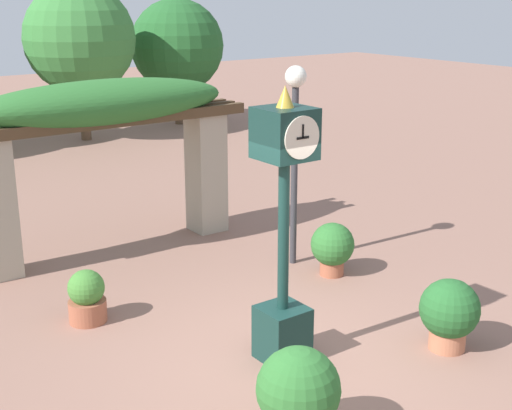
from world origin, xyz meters
TOP-DOWN VIEW (x-y plane):
  - ground_plane at (0.00, 0.00)m, footprint 60.00×60.00m
  - pedestal_clock at (0.01, 0.14)m, footprint 0.54×0.58m
  - pergola at (0.00, 4.49)m, footprint 4.71×1.13m
  - potted_plant_near_left at (-1.37, 2.33)m, footprint 0.47×0.47m
  - potted_plant_near_right at (2.15, 1.66)m, footprint 0.64×0.64m
  - potted_plant_far_left at (1.71, -0.81)m, footprint 0.70×0.70m
  - potted_plant_far_right at (-0.86, -1.20)m, footprint 0.77×0.77m
  - lamp_post at (1.99, 2.37)m, footprint 0.31×0.31m

SIDE VIEW (x-z plane):
  - ground_plane at x=0.00m, z-range 0.00..0.00m
  - potted_plant_near_left at x=-1.37m, z-range -0.01..0.67m
  - potted_plant_near_right at x=2.15m, z-range 0.04..0.83m
  - potted_plant_far_left at x=1.71m, z-range 0.03..0.89m
  - potted_plant_far_right at x=-0.86m, z-range 0.05..1.01m
  - pedestal_clock at x=0.01m, z-range -0.03..3.06m
  - pergola at x=0.00m, z-range 0.66..3.39m
  - lamp_post at x=1.99m, z-range 0.65..3.63m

